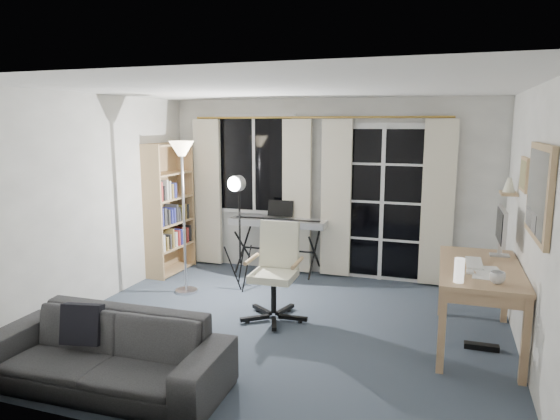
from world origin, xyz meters
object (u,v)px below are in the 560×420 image
Objects in this scene: torchiere_lamp at (182,172)px; studio_light at (237,197)px; office_chair at (277,262)px; keyboard_piano at (278,223)px; bookshelf at (167,212)px; desk at (480,276)px; monitor at (501,227)px; mug at (497,276)px; sofa at (105,341)px.

torchiere_lamp is 0.73m from studio_light.
keyboard_piano is at bearing 106.19° from office_chair.
bookshelf reaches higher than office_chair.
studio_light reaches higher than keyboard_piano.
desk is at bearing -13.73° from bookshelf.
studio_light is at bearing -15.79° from bookshelf.
office_chair is at bearing -15.62° from torchiere_lamp.
monitor is at bearing -22.18° from keyboard_piano.
keyboard_piano is 3.26m from mug.
keyboard_piano is 2.41× the size of monitor.
keyboard_piano is at bearing 158.31° from monitor.
studio_light reaches higher than office_chair.
monitor reaches higher than mug.
office_chair is at bearing 177.22° from desk.
sofa is at bearing -156.66° from mug.
monitor is (2.22, 0.37, 0.45)m from office_chair.
office_chair reaches higher than sofa.
monitor reaches higher than sofa.
desk is at bearing -7.60° from torchiere_lamp.
bookshelf reaches higher than sofa.
torchiere_lamp is at bearing 171.78° from desk.
bookshelf is 3.27× the size of monitor.
torchiere_lamp reaches higher than monitor.
keyboard_piano is at bearing 142.51° from mug.
torchiere_lamp is 1.26× the size of studio_light.
desk is (2.76, -0.74, -0.51)m from studio_light.
keyboard_piano is 3.28m from sofa.
studio_light is at bearing 26.78° from torchiere_lamp.
keyboard_piano reaches higher than sofa.
studio_light is 11.73× the size of mug.
sofa is at bearing -65.72° from bookshelf.
torchiere_lamp is at bearing 162.29° from office_chair.
mug reaches higher than sofa.
torchiere_lamp is 14.81× the size of mug.
desk is at bearing -4.26° from office_chair.
office_chair is (1.32, -0.37, -0.89)m from torchiere_lamp.
mug is (0.10, -0.50, 0.16)m from desk.
keyboard_piano reaches higher than mug.
bookshelf is 1.25× the size of desk.
bookshelf is at bearing 163.44° from desk.
torchiere_lamp is 1.40× the size of keyboard_piano.
keyboard_piano is 1.49m from office_chair.
desk is (2.49, -1.48, -0.06)m from keyboard_piano.
studio_light is at bearing 136.07° from office_chair.
bookshelf is 2.26m from office_chair.
bookshelf is 4.17m from desk.
office_chair is at bearing -72.83° from keyboard_piano.
office_chair is (0.74, -0.66, -0.58)m from studio_light.
keyboard_piano is at bearing 82.48° from sofa.
mug is at bearing -19.61° from bookshelf.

